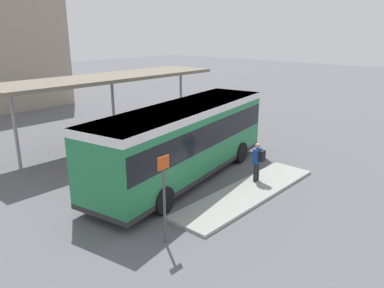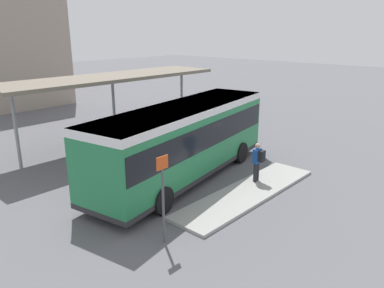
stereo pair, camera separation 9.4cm
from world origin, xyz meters
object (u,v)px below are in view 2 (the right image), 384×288
(potted_planter_far_side, at_px, (203,125))
(platform_sign, at_px, (163,196))
(city_bus, at_px, (184,137))
(pedestrian_waiting, at_px, (258,160))
(bicycle_green, at_px, (220,124))
(bicycle_red, at_px, (212,121))
(bicycle_black, at_px, (231,126))
(potted_planter_near_shelter, at_px, (96,152))
(bicycle_orange, at_px, (202,119))

(potted_planter_far_side, height_order, platform_sign, platform_sign)
(city_bus, distance_m, pedestrian_waiting, 3.26)
(bicycle_green, relative_size, bicycle_red, 0.89)
(pedestrian_waiting, xyz_separation_m, bicycle_black, (6.22, 6.00, -0.73))
(potted_planter_near_shelter, bearing_deg, potted_planter_far_side, -1.33)
(bicycle_green, height_order, potted_planter_far_side, potted_planter_far_side)
(potted_planter_near_shelter, bearing_deg, bicycle_orange, 10.28)
(bicycle_red, relative_size, potted_planter_far_side, 1.36)
(potted_planter_far_side, bearing_deg, city_bus, -145.92)
(city_bus, xyz_separation_m, bicycle_orange, (7.99, 5.86, -1.50))
(platform_sign, bearing_deg, bicycle_orange, 36.44)
(platform_sign, bearing_deg, potted_planter_near_shelter, 71.41)
(city_bus, height_order, pedestrian_waiting, city_bus)
(city_bus, bearing_deg, platform_sign, -153.04)
(bicycle_orange, relative_size, platform_sign, 0.61)
(city_bus, bearing_deg, potted_planter_near_shelter, 103.84)
(bicycle_black, bearing_deg, pedestrian_waiting, -52.21)
(bicycle_red, bearing_deg, bicycle_green, -13.30)
(bicycle_orange, bearing_deg, bicycle_green, 168.98)
(bicycle_green, distance_m, bicycle_red, 0.90)
(city_bus, height_order, potted_planter_near_shelter, city_bus)
(potted_planter_near_shelter, bearing_deg, bicycle_green, 0.25)
(city_bus, height_order, bicycle_green, city_bus)
(bicycle_black, relative_size, bicycle_orange, 0.93)
(potted_planter_far_side, xyz_separation_m, platform_sign, (-10.00, -7.07, 0.90))
(platform_sign, bearing_deg, city_bus, 36.77)
(pedestrian_waiting, xyz_separation_m, bicycle_orange, (6.40, 8.60, -0.71))
(bicycle_black, bearing_deg, potted_planter_near_shelter, -101.10)
(city_bus, distance_m, bicycle_red, 9.51)
(bicycle_black, height_order, potted_planter_near_shelter, potted_planter_near_shelter)
(bicycle_black, xyz_separation_m, bicycle_red, (0.15, 1.73, 0.02))
(pedestrian_waiting, height_order, bicycle_green, pedestrian_waiting)
(pedestrian_waiting, height_order, platform_sign, platform_sign)
(pedestrian_waiting, distance_m, platform_sign, 5.85)
(city_bus, distance_m, potted_planter_far_side, 7.08)
(pedestrian_waiting, xyz_separation_m, bicycle_red, (6.37, 7.73, -0.71))
(bicycle_black, xyz_separation_m, potted_planter_near_shelter, (-9.59, 0.82, 0.37))
(potted_planter_near_shelter, xyz_separation_m, potted_planter_far_side, (7.57, -0.18, -0.06))
(bicycle_green, bearing_deg, potted_planter_near_shelter, -82.58)
(platform_sign, bearing_deg, bicycle_green, 31.39)
(pedestrian_waiting, distance_m, bicycle_orange, 10.74)
(potted_planter_far_side, distance_m, platform_sign, 12.28)
(bicycle_green, height_order, potted_planter_near_shelter, potted_planter_near_shelter)
(bicycle_red, xyz_separation_m, potted_planter_near_shelter, (-9.74, -0.91, 0.35))
(bicycle_orange, distance_m, potted_planter_near_shelter, 9.94)
(bicycle_red, height_order, bicycle_orange, bicycle_orange)
(bicycle_green, height_order, bicycle_orange, bicycle_orange)
(potted_planter_near_shelter, bearing_deg, city_bus, -66.36)
(bicycle_green, bearing_deg, bicycle_red, 171.68)
(bicycle_green, relative_size, potted_planter_near_shelter, 1.09)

